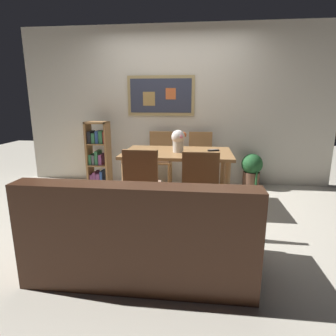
{
  "coord_description": "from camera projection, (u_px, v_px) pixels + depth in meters",
  "views": [
    {
      "loc": [
        0.43,
        -3.34,
        1.43
      ],
      "look_at": [
        0.07,
        -0.17,
        0.65
      ],
      "focal_mm": 30.23,
      "sensor_mm": 36.0,
      "label": 1
    }
  ],
  "objects": [
    {
      "name": "dining_chair_near_left",
      "position": [
        142.0,
        181.0,
        3.16
      ],
      "size": [
        0.4,
        0.41,
        0.91
      ],
      "color": "#9E7042",
      "rests_on": "ground_plane"
    },
    {
      "name": "leather_couch",
      "position": [
        142.0,
        237.0,
        2.36
      ],
      "size": [
        1.8,
        0.84,
        0.84
      ],
      "color": "#472819",
      "rests_on": "ground_plane"
    },
    {
      "name": "potted_ivy",
      "position": [
        252.0,
        169.0,
        4.65
      ],
      "size": [
        0.34,
        0.34,
        0.58
      ],
      "color": "brown",
      "rests_on": "ground_plane"
    },
    {
      "name": "wall_back_with_painting",
      "position": [
        175.0,
        107.0,
        4.78
      ],
      "size": [
        5.2,
        0.14,
        2.6
      ],
      "color": "silver",
      "rests_on": "ground_plane"
    },
    {
      "name": "dining_chair_near_right",
      "position": [
        200.0,
        184.0,
        3.04
      ],
      "size": [
        0.4,
        0.41,
        0.91
      ],
      "color": "#9E7042",
      "rests_on": "ground_plane"
    },
    {
      "name": "flower_vase",
      "position": [
        178.0,
        140.0,
        3.75
      ],
      "size": [
        0.2,
        0.18,
        0.3
      ],
      "color": "beige",
      "rests_on": "dining_table"
    },
    {
      "name": "dining_table",
      "position": [
        177.0,
        158.0,
        3.85
      ],
      "size": [
        1.45,
        0.91,
        0.74
      ],
      "color": "#9E7042",
      "rests_on": "ground_plane"
    },
    {
      "name": "dining_chair_far_left",
      "position": [
        160.0,
        155.0,
        4.68
      ],
      "size": [
        0.4,
        0.41,
        0.91
      ],
      "color": "#9E7042",
      "rests_on": "ground_plane"
    },
    {
      "name": "bookshelf",
      "position": [
        98.0,
        155.0,
        4.72
      ],
      "size": [
        0.36,
        0.28,
        1.07
      ],
      "color": "#9E7042",
      "rests_on": "ground_plane"
    },
    {
      "name": "ground_plane",
      "position": [
        164.0,
        214.0,
        3.61
      ],
      "size": [
        12.0,
        12.0,
        0.0
      ],
      "primitive_type": "plane",
      "color": "beige"
    },
    {
      "name": "tv_remote",
      "position": [
        213.0,
        150.0,
        3.86
      ],
      "size": [
        0.16,
        0.09,
        0.02
      ],
      "color": "black",
      "rests_on": "dining_table"
    },
    {
      "name": "dining_chair_far_right",
      "position": [
        200.0,
        155.0,
        4.6
      ],
      "size": [
        0.4,
        0.41,
        0.91
      ],
      "color": "#9E7042",
      "rests_on": "ground_plane"
    }
  ]
}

